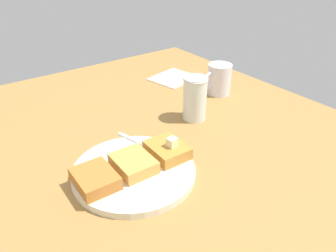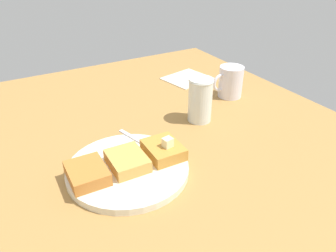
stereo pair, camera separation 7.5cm
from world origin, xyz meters
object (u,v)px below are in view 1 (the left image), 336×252
Objects in this scene: plate at (134,171)px; fork at (148,146)px; napkin at (174,78)px; coffee_mug at (219,79)px; syrup_jar at (195,100)px.

plate is 1.59× the size of fork.
coffee_mug reaches higher than napkin.
plate reaches higher than napkin.
plate is at bearing 23.59° from syrup_jar.
syrup_jar is 29.23cm from napkin.
syrup_jar is at bearing -156.41° from plate.
fork is 1.56× the size of coffee_mug.
fork is 1.36× the size of syrup_jar.
plate is 2.16× the size of syrup_jar.
plate is 1.77× the size of napkin.
plate is 28.04cm from syrup_jar.
syrup_jar reaches higher than coffee_mug.
syrup_jar is at bearing -161.86° from fork.
napkin is 1.40× the size of coffee_mug.
fork is at bearing 18.14° from syrup_jar.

